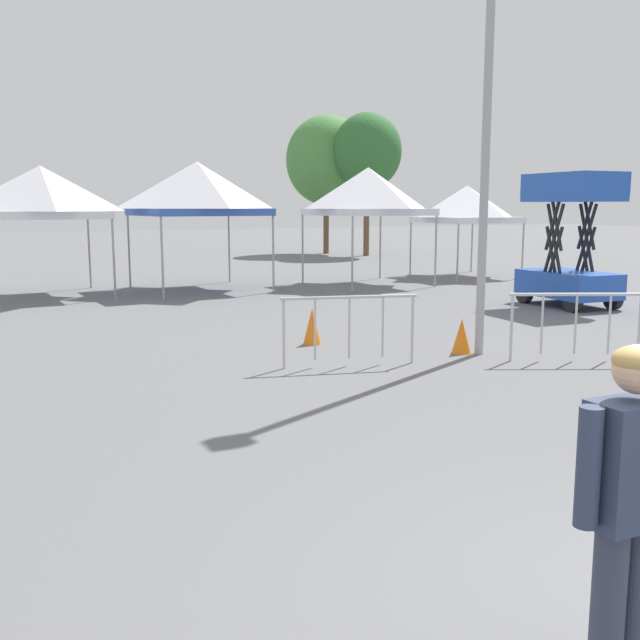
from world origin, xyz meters
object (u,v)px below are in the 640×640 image
Objects in this scene: crowd_barrier_near_person at (576,313)px; canopy_tent_behind_left at (467,204)px; crowd_barrier_by_lift at (349,317)px; scissor_lift at (569,264)px; person_foreground at (629,500)px; tree_behind_tents_right at (326,160)px; canopy_tent_right_of_center at (41,192)px; traffic_cone_lot_center at (312,326)px; tree_behind_tents_left at (367,152)px; canopy_tent_far_left at (368,191)px; canopy_tent_far_right at (197,189)px; traffic_cone_near_barrier at (462,336)px; light_pole_near_lift at (489,69)px.

canopy_tent_behind_left is at bearing 59.02° from crowd_barrier_near_person.
scissor_lift is at bearing 23.28° from crowd_barrier_by_lift.
crowd_barrier_by_lift is (2.49, 7.17, -0.28)m from person_foreground.
canopy_tent_right_of_center is at bearing -140.06° from tree_behind_tents_right.
scissor_lift reaches higher than traffic_cone_lot_center.
person_foreground is 32.43m from tree_behind_tents_left.
canopy_tent_right_of_center is 5.45× the size of traffic_cone_lot_center.
person_foreground is 9.42m from traffic_cone_lot_center.
canopy_tent_right_of_center is at bearing 117.27° from crowd_barrier_near_person.
tree_behind_tents_left reaches higher than traffic_cone_lot_center.
canopy_tent_right_of_center is at bearing 109.82° from traffic_cone_lot_center.
canopy_tent_far_left is at bearing -112.37° from tree_behind_tents_right.
canopy_tent_behind_left is (9.38, -0.20, -0.43)m from canopy_tent_far_right.
canopy_tent_right_of_center is 13.54m from canopy_tent_behind_left.
canopy_tent_right_of_center is 1.69× the size of crowd_barrier_by_lift.
crowd_barrier_by_lift reaches higher than traffic_cone_near_barrier.
crowd_barrier_near_person is 1.82m from traffic_cone_near_barrier.
traffic_cone_near_barrier is (1.07, -10.77, -2.59)m from canopy_tent_far_right.
traffic_cone_lot_center is at bearing -94.97° from canopy_tent_far_right.
tree_behind_tents_left is at bearing 59.02° from crowd_barrier_by_lift.
canopy_tent_behind_left is 1.51× the size of crowd_barrier_by_lift.
canopy_tent_behind_left reaches higher than traffic_cone_near_barrier.
canopy_tent_right_of_center reaches higher than person_foreground.
canopy_tent_right_of_center is at bearing 175.04° from canopy_tent_far_right.
traffic_cone_lot_center is at bearing -117.82° from tree_behind_tents_right.
canopy_tent_behind_left reaches higher than traffic_cone_lot_center.
canopy_tent_far_left is 11.68m from crowd_barrier_by_lift.
canopy_tent_far_right is 0.53× the size of tree_behind_tents_left.
tree_behind_tents_right is 24.95m from traffic_cone_lot_center.
crowd_barrier_by_lift is 2.17m from traffic_cone_near_barrier.
canopy_tent_far_left is at bearing 58.16° from crowd_barrier_by_lift.
tree_behind_tents_right is at bearing 84.26° from canopy_tent_behind_left.
canopy_tent_right_of_center reaches higher than scissor_lift.
light_pole_near_lift is (-5.60, -3.59, 3.47)m from scissor_lift.
scissor_lift is 6.78m from traffic_cone_near_barrier.
scissor_lift reaches higher than person_foreground.
traffic_cone_lot_center is at bearing -168.22° from scissor_lift.
scissor_lift is at bearing 45.46° from crowd_barrier_near_person.
crowd_barrier_by_lift is (-12.73, -21.20, -4.21)m from tree_behind_tents_left.
traffic_cone_near_barrier is (-9.62, -23.54, -4.37)m from tree_behind_tents_right.
person_foreground is at bearing -116.79° from canopy_tent_far_left.
crowd_barrier_by_lift is at bearing -121.84° from canopy_tent_far_left.
canopy_tent_right_of_center reaches higher than traffic_cone_lot_center.
crowd_barrier_by_lift is (-3.31, 1.29, 0.00)m from crowd_barrier_near_person.
canopy_tent_far_right reaches higher than traffic_cone_near_barrier.
crowd_barrier_near_person is 3.55m from crowd_barrier_by_lift.
scissor_lift is 0.46× the size of tree_behind_tents_right.
canopy_tent_behind_left is at bearing -95.74° from tree_behind_tents_right.
canopy_tent_far_right is 1.18× the size of canopy_tent_behind_left.
canopy_tent_behind_left is 13.94m from crowd_barrier_near_person.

